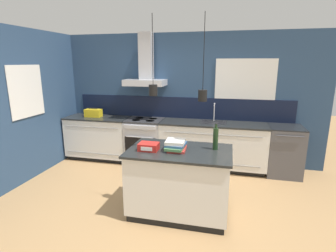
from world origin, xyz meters
The scene contains 12 objects.
ground_plane centered at (0.00, 0.00, 0.00)m, with size 16.00×16.00×0.00m, color #A87F51.
wall_back centered at (-0.03, 2.00, 1.35)m, with size 5.60×2.14×2.60m.
wall_left centered at (-2.43, 0.70, 1.30)m, with size 0.08×3.80×2.60m.
counter_run_left centered at (-1.70, 1.69, 0.46)m, with size 1.35×0.64×0.91m.
counter_run_sink centered at (0.70, 1.69, 0.46)m, with size 2.03×0.64×1.27m.
oven_range centered at (-0.67, 1.69, 0.46)m, with size 0.72×0.66×0.91m.
dishwasher centered at (2.00, 1.69, 0.46)m, with size 0.60×0.65×0.91m.
kitchen_island centered at (0.38, -0.02, 0.46)m, with size 1.35×0.85×0.91m.
bottle_on_island centered at (0.83, 0.11, 1.06)m, with size 0.07×0.07×0.36m.
book_stack centered at (0.33, -0.03, 0.97)m, with size 0.27×0.34×0.13m.
red_supply_box centered at (-0.02, -0.12, 0.96)m, with size 0.25×0.19×0.10m.
yellow_toolbox centered at (-1.81, 1.69, 0.99)m, with size 0.34×0.18×0.19m.
Camera 1 is at (0.98, -3.23, 2.03)m, focal length 28.00 mm.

